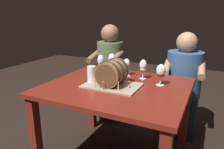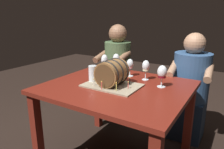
% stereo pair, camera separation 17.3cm
% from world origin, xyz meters
% --- Properties ---
extents(dining_table, '(1.16, 1.01, 0.75)m').
position_xyz_m(dining_table, '(0.00, 0.00, 0.63)').
color(dining_table, maroon).
rests_on(dining_table, ground).
extents(barrel_cake, '(0.46, 0.31, 0.23)m').
position_xyz_m(barrel_cake, '(-0.02, -0.04, 0.85)').
color(barrel_cake, gray).
rests_on(barrel_cake, dining_table).
extents(wine_glass_white, '(0.07, 0.07, 0.18)m').
position_xyz_m(wine_glass_white, '(0.14, 0.27, 0.87)').
color(wine_glass_white, white).
rests_on(wine_glass_white, dining_table).
extents(wine_glass_empty, '(0.07, 0.07, 0.19)m').
position_xyz_m(wine_glass_empty, '(-0.21, 0.34, 0.89)').
color(wine_glass_empty, white).
rests_on(wine_glass_empty, dining_table).
extents(wine_glass_red, '(0.08, 0.08, 0.18)m').
position_xyz_m(wine_glass_red, '(0.33, 0.16, 0.87)').
color(wine_glass_red, white).
rests_on(wine_glass_red, dining_table).
extents(wine_glass_amber, '(0.07, 0.07, 0.20)m').
position_xyz_m(wine_glass_amber, '(-0.27, 0.22, 0.88)').
color(wine_glass_amber, white).
rests_on(wine_glass_amber, dining_table).
extents(wine_glass_rose, '(0.07, 0.07, 0.17)m').
position_xyz_m(wine_glass_rose, '(-0.03, 0.30, 0.86)').
color(wine_glass_rose, white).
rests_on(wine_glass_rose, dining_table).
extents(beer_pint, '(0.07, 0.07, 0.15)m').
position_xyz_m(beer_pint, '(-0.22, -0.04, 0.82)').
color(beer_pint, white).
rests_on(beer_pint, dining_table).
extents(person_seated_left, '(0.36, 0.45, 1.21)m').
position_xyz_m(person_seated_left, '(-0.44, 0.76, 0.55)').
color(person_seated_left, '#2A3A24').
rests_on(person_seated_left, ground).
extents(person_seated_right, '(0.42, 0.50, 1.15)m').
position_xyz_m(person_seated_right, '(0.44, 0.76, 0.55)').
color(person_seated_right, '#1B2D46').
rests_on(person_seated_right, ground).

